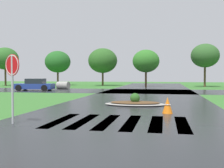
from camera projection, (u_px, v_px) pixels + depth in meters
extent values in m
cube|color=#232628|center=(134.00, 107.00, 15.09)|extent=(9.08, 80.00, 0.01)
cube|color=#232628|center=(148.00, 91.00, 28.87)|extent=(90.00, 8.17, 0.01)
cube|color=white|center=(61.00, 120.00, 10.68)|extent=(0.45, 3.47, 0.01)
cube|color=white|center=(84.00, 121.00, 10.52)|extent=(0.45, 3.47, 0.01)
cube|color=white|center=(107.00, 122.00, 10.35)|extent=(0.45, 3.47, 0.01)
cube|color=white|center=(131.00, 122.00, 10.19)|extent=(0.45, 3.47, 0.01)
cube|color=white|center=(156.00, 123.00, 10.02)|extent=(0.45, 3.47, 0.01)
cube|color=white|center=(182.00, 124.00, 9.85)|extent=(0.45, 3.47, 0.01)
cylinder|color=#B2B5BA|center=(12.00, 90.00, 9.89)|extent=(0.08, 0.08, 2.41)
cylinder|color=red|center=(12.00, 65.00, 9.86)|extent=(0.71, 0.33, 0.76)
torus|color=white|center=(12.00, 65.00, 9.86)|extent=(0.68, 0.33, 0.73)
ellipsoid|color=#9E9B93|center=(135.00, 104.00, 16.01)|extent=(3.46, 2.03, 0.12)
ellipsoid|color=brown|center=(135.00, 102.00, 16.00)|extent=(2.84, 1.67, 0.10)
sphere|color=#2D6023|center=(135.00, 98.00, 15.99)|extent=(0.56, 0.56, 0.56)
cube|color=navy|center=(34.00, 86.00, 30.42)|extent=(4.28, 2.09, 0.57)
cube|color=#1E232B|center=(36.00, 81.00, 30.39)|extent=(2.01, 1.67, 0.55)
cylinder|color=black|center=(18.00, 88.00, 29.67)|extent=(0.66, 0.28, 0.64)
cylinder|color=black|center=(25.00, 87.00, 31.44)|extent=(0.66, 0.28, 0.64)
cylinder|color=black|center=(44.00, 88.00, 29.41)|extent=(0.66, 0.28, 0.64)
cylinder|color=black|center=(50.00, 87.00, 31.18)|extent=(0.66, 0.28, 0.64)
cylinder|color=#9E9B93|center=(63.00, 85.00, 33.19)|extent=(1.61, 1.17, 0.89)
cone|color=orange|center=(167.00, 105.00, 12.55)|extent=(0.47, 0.47, 0.73)
torus|color=white|center=(167.00, 104.00, 12.55)|extent=(0.28, 0.28, 0.04)
cube|color=orange|center=(167.00, 113.00, 12.56)|extent=(0.36, 0.36, 0.03)
cylinder|color=#4C3823|center=(5.00, 77.00, 42.84)|extent=(0.28, 0.28, 2.77)
ellipsoid|color=#2D6226|center=(5.00, 59.00, 42.75)|extent=(3.96, 3.96, 3.37)
cylinder|color=#4C3823|center=(58.00, 78.00, 44.42)|extent=(0.28, 0.28, 2.33)
ellipsoid|color=#246124|center=(58.00, 62.00, 44.33)|extent=(4.03, 4.03, 3.43)
cylinder|color=#4C3823|center=(103.00, 78.00, 43.02)|extent=(0.28, 0.28, 2.29)
ellipsoid|color=#2D5E23|center=(103.00, 61.00, 42.93)|extent=(4.45, 4.45, 3.78)
cylinder|color=#4C3823|center=(146.00, 79.00, 39.33)|extent=(0.28, 0.28, 2.30)
ellipsoid|color=#317427|center=(146.00, 61.00, 39.24)|extent=(3.75, 3.75, 3.19)
cylinder|color=#4C3823|center=(205.00, 76.00, 38.95)|extent=(0.28, 0.28, 3.00)
ellipsoid|color=#305D29|center=(205.00, 56.00, 38.85)|extent=(3.87, 3.87, 3.29)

